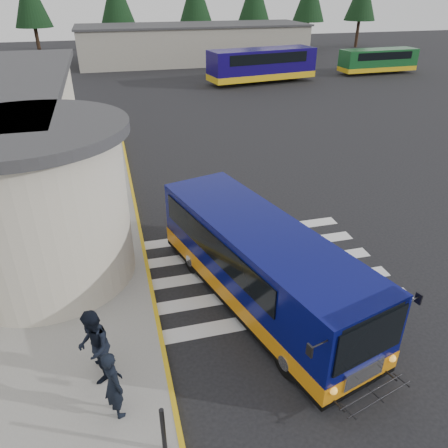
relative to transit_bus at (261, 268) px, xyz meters
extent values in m
plane|color=black|center=(1.01, 2.37, -1.18)|extent=(140.00, 140.00, 0.00)
cube|color=gray|center=(-7.99, 6.37, -1.10)|extent=(10.00, 34.00, 0.15)
cube|color=gold|center=(-3.04, 6.37, -1.10)|extent=(0.12, 34.00, 0.16)
cylinder|color=beige|center=(-5.99, 2.87, 1.22)|extent=(5.20, 5.20, 4.50)
cylinder|color=#38383A|center=(-5.99, 2.87, 3.62)|extent=(5.80, 5.80, 0.30)
cube|color=black|center=(-5.47, 7.37, 0.07)|extent=(0.08, 1.20, 2.20)
cube|color=#38383A|center=(-4.99, 7.37, 1.37)|extent=(1.20, 1.80, 0.12)
cube|color=silver|center=(0.51, -0.83, -1.17)|extent=(8.00, 0.55, 0.01)
cube|color=silver|center=(0.51, 0.37, -1.17)|extent=(8.00, 0.55, 0.01)
cube|color=silver|center=(0.51, 1.57, -1.17)|extent=(8.00, 0.55, 0.01)
cube|color=silver|center=(0.51, 2.77, -1.17)|extent=(8.00, 0.55, 0.01)
cube|color=silver|center=(0.51, 3.97, -1.17)|extent=(8.00, 0.55, 0.01)
cube|color=gray|center=(7.01, 44.37, 0.82)|extent=(26.00, 8.00, 4.00)
cube|color=#38383A|center=(7.01, 44.37, 2.92)|extent=(26.40, 8.40, 0.20)
cylinder|color=black|center=(-10.99, 52.37, 0.62)|extent=(0.44, 0.44, 3.60)
cylinder|color=black|center=(-0.99, 52.37, 0.62)|extent=(0.44, 0.44, 3.60)
cylinder|color=black|center=(9.01, 52.37, 0.62)|extent=(0.44, 0.44, 3.60)
cylinder|color=black|center=(17.01, 52.37, 0.62)|extent=(0.44, 0.44, 3.60)
cylinder|color=black|center=(25.01, 52.37, 0.62)|extent=(0.44, 0.44, 3.60)
cylinder|color=black|center=(33.01, 52.37, 0.62)|extent=(0.44, 0.44, 3.60)
cube|color=#070B53|center=(-0.01, 0.03, 0.23)|extent=(4.30, 8.35, 2.10)
cube|color=orange|center=(-0.01, 0.03, -0.57)|extent=(4.33, 8.38, 0.50)
cube|color=black|center=(-0.01, 0.03, -0.86)|extent=(4.32, 8.37, 0.20)
cube|color=black|center=(1.07, -3.86, 0.57)|extent=(1.91, 0.58, 1.12)
cube|color=silver|center=(1.07, -3.87, -0.42)|extent=(1.13, 0.36, 0.49)
cube|color=black|center=(-1.29, 0.42, 0.66)|extent=(1.61, 5.70, 0.80)
cube|color=black|center=(0.90, 1.02, 0.66)|extent=(1.61, 5.70, 0.80)
cylinder|color=black|center=(-0.24, -2.81, -0.75)|extent=(0.49, 0.90, 0.86)
cylinder|color=black|center=(1.65, -2.29, -0.75)|extent=(0.49, 0.90, 0.86)
cylinder|color=black|center=(-1.57, 2.01, -0.75)|extent=(0.49, 0.90, 0.86)
cylinder|color=black|center=(0.32, 2.53, -0.75)|extent=(0.49, 0.90, 0.86)
cube|color=black|center=(-0.48, -4.13, 0.92)|extent=(0.09, 0.17, 0.27)
cube|color=black|center=(2.53, -3.30, 0.92)|extent=(0.09, 0.17, 0.27)
imported|color=black|center=(-4.23, -2.96, -0.18)|extent=(0.61, 0.72, 1.68)
imported|color=black|center=(-4.60, -1.86, -0.09)|extent=(0.71, 0.91, 1.87)
cylinder|color=black|center=(-3.37, -4.09, -0.45)|extent=(0.09, 0.09, 1.16)
cube|color=#10064C|center=(10.74, 30.77, 0.56)|extent=(10.42, 4.39, 2.58)
cube|color=gold|center=(10.74, 30.77, -0.48)|extent=(10.46, 4.43, 0.56)
cube|color=black|center=(10.74, 30.77, 1.18)|extent=(8.21, 4.08, 0.90)
cube|color=#144B21|center=(23.97, 32.28, 0.21)|extent=(8.13, 2.56, 2.06)
cube|color=gold|center=(23.97, 32.28, -0.62)|extent=(8.15, 2.59, 0.45)
cube|color=black|center=(23.97, 32.28, 0.70)|extent=(6.34, 2.53, 0.71)
camera|label=1|loc=(-3.63, -9.63, 7.07)|focal=35.00mm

